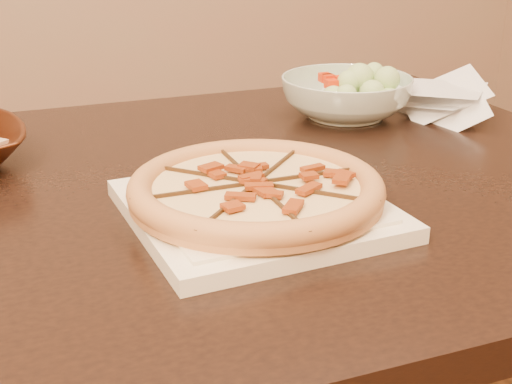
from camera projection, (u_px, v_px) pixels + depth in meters
dining_table at (144, 271)px, 0.90m from camera, size 1.34×0.89×0.75m
plate at (256, 209)px, 0.78m from camera, size 0.29×0.29×0.02m
pizza at (256, 189)px, 0.77m from camera, size 0.28×0.28×0.03m
salad_bowl at (346, 97)px, 1.14m from camera, size 0.21×0.21×0.07m
salad at (347, 66)px, 1.12m from camera, size 0.11×0.10×0.04m
cling_film at (439, 101)px, 1.14m from camera, size 0.19×0.17×0.05m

